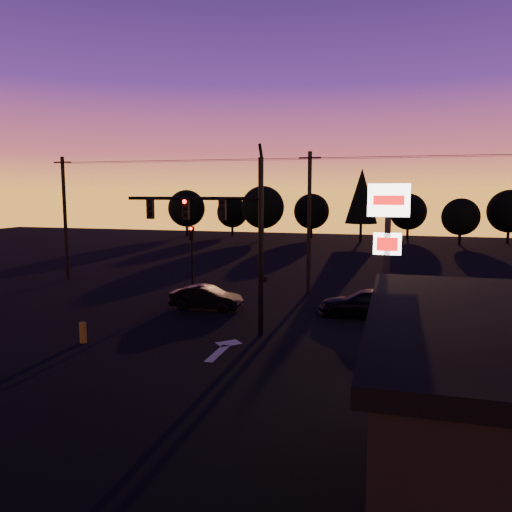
{
  "coord_description": "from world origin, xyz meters",
  "views": [
    {
      "loc": [
        7.23,
        -17.4,
        6.52
      ],
      "look_at": [
        1.0,
        5.0,
        3.5
      ],
      "focal_mm": 35.0,
      "sensor_mm": 36.0,
      "label": 1
    }
  ],
  "objects_px": {
    "bollard": "(83,333)",
    "car_mid": "(206,298)",
    "car_right": "(366,303)",
    "traffic_signal_mast": "(227,227)",
    "pylon_sign": "(388,235)",
    "secondary_signal": "(192,250)"
  },
  "relations": [
    {
      "from": "traffic_signal_mast",
      "to": "car_right",
      "type": "distance_m",
      "value": 8.75
    },
    {
      "from": "pylon_sign",
      "to": "car_right",
      "type": "relative_size",
      "value": 1.38
    },
    {
      "from": "secondary_signal",
      "to": "car_right",
      "type": "relative_size",
      "value": 0.88
    },
    {
      "from": "traffic_signal_mast",
      "to": "car_right",
      "type": "bearing_deg",
      "value": 37.68
    },
    {
      "from": "pylon_sign",
      "to": "car_right",
      "type": "distance_m",
      "value": 8.38
    },
    {
      "from": "traffic_signal_mast",
      "to": "secondary_signal",
      "type": "xyz_separation_m",
      "value": [
        -4.9,
        7.49,
        -2.07
      ]
    },
    {
      "from": "secondary_signal",
      "to": "car_right",
      "type": "bearing_deg",
      "value": -14.36
    },
    {
      "from": "secondary_signal",
      "to": "pylon_sign",
      "type": "height_order",
      "value": "pylon_sign"
    },
    {
      "from": "car_mid",
      "to": "bollard",
      "type": "bearing_deg",
      "value": 157.85
    },
    {
      "from": "secondary_signal",
      "to": "car_mid",
      "type": "height_order",
      "value": "secondary_signal"
    },
    {
      "from": "car_right",
      "to": "traffic_signal_mast",
      "type": "bearing_deg",
      "value": -51.81
    },
    {
      "from": "pylon_sign",
      "to": "car_right",
      "type": "xyz_separation_m",
      "value": [
        -1.03,
        7.18,
        -4.2
      ]
    },
    {
      "from": "traffic_signal_mast",
      "to": "bollard",
      "type": "bearing_deg",
      "value": -149.98
    },
    {
      "from": "car_right",
      "to": "secondary_signal",
      "type": "bearing_deg",
      "value": -103.85
    },
    {
      "from": "secondary_signal",
      "to": "bollard",
      "type": "xyz_separation_m",
      "value": [
        -0.62,
        -10.68,
        -2.41
      ]
    },
    {
      "from": "traffic_signal_mast",
      "to": "car_mid",
      "type": "distance_m",
      "value": 6.44
    },
    {
      "from": "pylon_sign",
      "to": "car_mid",
      "type": "height_order",
      "value": "pylon_sign"
    },
    {
      "from": "secondary_signal",
      "to": "bollard",
      "type": "height_order",
      "value": "secondary_signal"
    },
    {
      "from": "bollard",
      "to": "car_mid",
      "type": "distance_m",
      "value": 7.79
    },
    {
      "from": "bollard",
      "to": "car_mid",
      "type": "xyz_separation_m",
      "value": [
        2.9,
        7.23,
        0.21
      ]
    },
    {
      "from": "secondary_signal",
      "to": "pylon_sign",
      "type": "relative_size",
      "value": 0.64
    },
    {
      "from": "bollard",
      "to": "car_mid",
      "type": "height_order",
      "value": "car_mid"
    }
  ]
}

